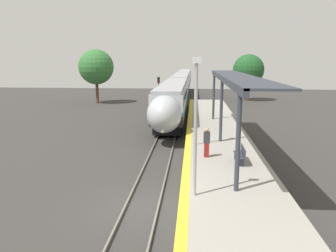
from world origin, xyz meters
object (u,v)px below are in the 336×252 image
Objects in this scene: platform_bench at (241,154)px; person_waiting at (207,142)px; train at (181,85)px; railway_signal at (159,91)px; lamppost_mid at (195,96)px; lamppost_near at (196,119)px.

person_waiting is at bearing 152.66° from platform_bench.
train is 16.07m from railway_signal.
railway_signal is at bearing -97.24° from train.
lamppost_mid reaches higher than person_waiting.
lamppost_near is (-2.45, -4.47, 2.68)m from platform_bench.
platform_bench is at bearing -82.90° from train.
person_waiting is 0.31× the size of lamppost_near.
platform_bench is 5.14m from lamppost_mid.
lamppost_mid reaches higher than railway_signal.
lamppost_near is (-0.68, -5.39, 2.28)m from person_waiting.
train is 15.05× the size of railway_signal.
lamppost_mid is (2.27, -34.29, 1.84)m from train.
person_waiting is (2.94, -37.01, -0.44)m from train.
railway_signal is at bearing 103.26° from person_waiting.
lamppost_near is 1.00× the size of lamppost_mid.
platform_bench is at bearing -72.95° from railway_signal.
lamppost_mid is (0.00, 8.11, 0.00)m from lamppost_near.
lamppost_near is (2.27, -42.40, 1.84)m from train.
platform_bench is 5.76m from lamppost_near.
railway_signal is at bearing 107.05° from platform_bench.
lamppost_mid is at bearing 103.96° from person_waiting.
lamppost_near reaches higher than railway_signal.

